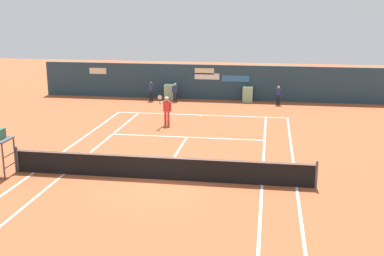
{
  "coord_description": "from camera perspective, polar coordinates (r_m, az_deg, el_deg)",
  "views": [
    {
      "loc": [
        4.12,
        -17.91,
        6.75
      ],
      "look_at": [
        0.45,
        5.25,
        0.8
      ],
      "focal_mm": 46.03,
      "sensor_mm": 36.0,
      "label": 1
    }
  ],
  "objects": [
    {
      "name": "sponsor_back_wall",
      "position": [
        35.55,
        2.21,
        5.25
      ],
      "size": [
        25.0,
        1.02,
        2.5
      ],
      "color": "#233D4C",
      "rests_on": "ground_plane"
    },
    {
      "name": "ball_kid_left_post",
      "position": [
        34.16,
        9.97,
        3.91
      ],
      "size": [
        0.44,
        0.18,
        1.31
      ],
      "rotation": [
        0.0,
        0.0,
        3.08
      ],
      "color": "black",
      "rests_on": "ground_plane"
    },
    {
      "name": "player_on_baseline",
      "position": [
        27.96,
        -2.97,
        2.3
      ],
      "size": [
        0.7,
        0.67,
        1.85
      ],
      "rotation": [
        0.0,
        0.0,
        3.05
      ],
      "color": "red",
      "rests_on": "ground_plane"
    },
    {
      "name": "tennis_net",
      "position": [
        19.4,
        -3.76,
        -4.55
      ],
      "size": [
        12.1,
        0.1,
        1.07
      ],
      "color": "#4C4C51",
      "rests_on": "ground_plane"
    },
    {
      "name": "tennis_ball_mid_court",
      "position": [
        29.26,
        -4.27,
        0.93
      ],
      "size": [
        0.07,
        0.07,
        0.07
      ],
      "primitive_type": "sphere",
      "color": "#CCE033",
      "rests_on": "ground_plane"
    },
    {
      "name": "tennis_ball_by_sideline",
      "position": [
        26.63,
        -7.91,
        -0.51
      ],
      "size": [
        0.07,
        0.07,
        0.07
      ],
      "primitive_type": "sphere",
      "color": "#CCE033",
      "rests_on": "ground_plane"
    },
    {
      "name": "ball_kid_right_post",
      "position": [
        34.77,
        -1.96,
        4.32
      ],
      "size": [
        0.44,
        0.19,
        1.33
      ],
      "rotation": [
        0.0,
        0.0,
        3.23
      ],
      "color": "black",
      "rests_on": "ground_plane"
    },
    {
      "name": "ball_kid_centre_post",
      "position": [
        35.13,
        -4.75,
        4.42
      ],
      "size": [
        0.45,
        0.22,
        1.37
      ],
      "rotation": [
        0.0,
        0.0,
        2.99
      ],
      "color": "black",
      "rests_on": "ground_plane"
    },
    {
      "name": "tennis_ball_near_service_line",
      "position": [
        26.03,
        3.06,
        -0.73
      ],
      "size": [
        0.07,
        0.07,
        0.07
      ],
      "primitive_type": "sphere",
      "color": "#CCE033",
      "rests_on": "ground_plane"
    },
    {
      "name": "ground_plane",
      "position": [
        20.1,
        -3.38,
        -5.4
      ],
      "size": [
        80.0,
        80.0,
        0.01
      ],
      "color": "#A8512D"
    }
  ]
}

